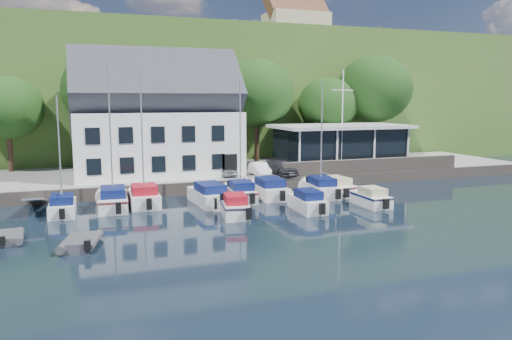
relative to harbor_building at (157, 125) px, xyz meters
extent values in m
plane|color=black|center=(7.00, -16.50, -5.35)|extent=(180.00, 180.00, 0.00)
cube|color=gray|center=(7.00, 1.00, -4.85)|extent=(60.00, 13.00, 1.00)
cube|color=#665A51|center=(7.00, -5.50, -4.85)|extent=(60.00, 0.30, 1.00)
cube|color=#355921|center=(7.00, 45.50, 2.65)|extent=(160.00, 75.00, 16.00)
cube|color=olive|center=(15.00, 53.50, 10.80)|extent=(50.00, 30.00, 0.30)
cube|color=#665A51|center=(19.00, -5.10, -3.75)|extent=(18.00, 0.50, 1.20)
imported|color=#A1A0A5|center=(5.40, -3.08, -3.80)|extent=(1.56, 3.33, 1.10)
imported|color=silver|center=(8.22, -4.03, -3.76)|extent=(1.54, 3.67, 1.18)
imported|color=#28282D|center=(10.24, -3.64, -3.71)|extent=(2.45, 4.64, 1.28)
imported|color=#333E9C|center=(13.14, -2.67, -3.70)|extent=(2.07, 3.97, 1.29)
camera|label=1|loc=(-6.40, -44.44, 2.26)|focal=35.00mm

